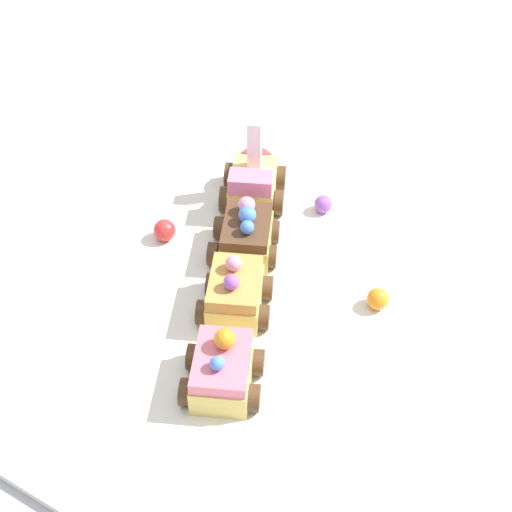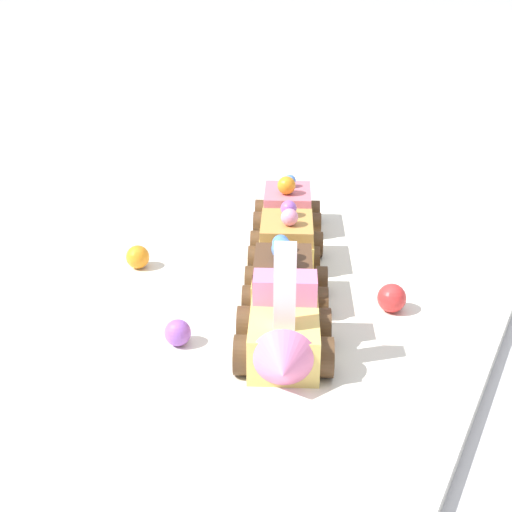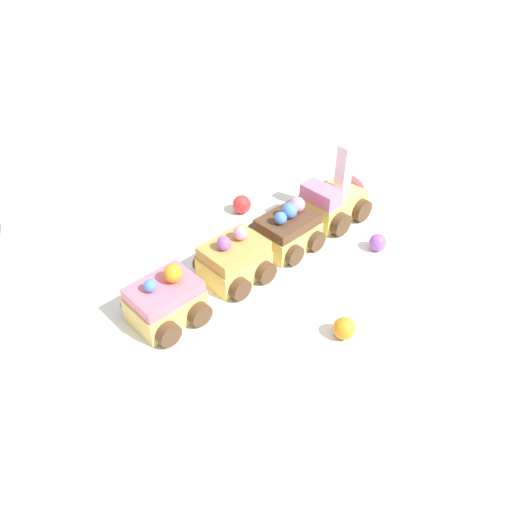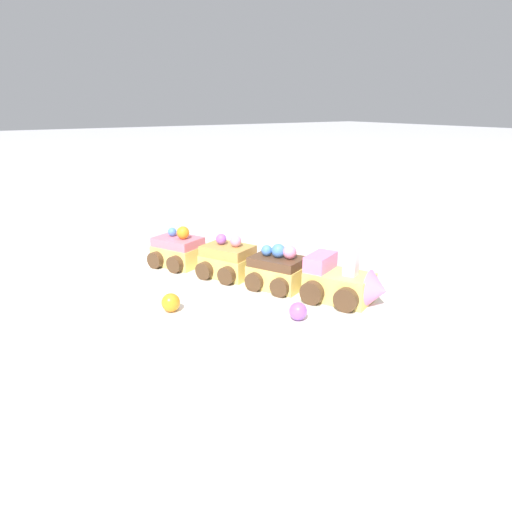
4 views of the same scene
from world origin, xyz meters
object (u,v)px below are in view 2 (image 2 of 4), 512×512
Objects in this scene: cake_car_caramel at (287,243)px; gumball_orange at (138,257)px; cake_train_locomotive at (284,335)px; gumball_purple at (178,333)px; cake_car_chocolate at (285,280)px; cake_car_strawberry at (287,210)px; gumball_red at (392,298)px.

gumball_orange is (0.08, -0.13, -0.01)m from cake_car_caramel.
gumball_purple is (0.01, -0.09, -0.01)m from cake_train_locomotive.
cake_train_locomotive is 1.24× the size of cake_car_chocolate.
cake_car_strawberry is at bearing -174.39° from gumball_purple.
cake_train_locomotive reaches higher than cake_car_chocolate.
cake_car_caramel is at bearing 179.97° from cake_train_locomotive.
cake_car_chocolate is at bearing -0.07° from cake_car_strawberry.
gumball_purple is (0.19, -0.01, -0.01)m from cake_car_caramel.
cake_car_chocolate is 0.19m from cake_car_strawberry.
cake_car_caramel is 3.71× the size of gumball_red.
cake_car_strawberry is at bearing 179.93° from cake_car_chocolate.
cake_car_chocolate is 1.00× the size of cake_car_strawberry.
gumball_red is (-0.03, 0.09, -0.01)m from cake_car_chocolate.
cake_car_strawberry is 0.28m from gumball_purple.
cake_car_caramel is 0.19m from gumball_purple.
gumball_purple is at bearing -18.26° from cake_car_strawberry.
cake_car_caramel is 1.00× the size of cake_car_strawberry.
gumball_red is (0.14, 0.17, -0.01)m from cake_car_strawberry.
cake_car_caramel is 0.15m from gumball_orange.
cake_train_locomotive is 0.13m from gumball_red.
cake_train_locomotive is 1.24× the size of cake_car_strawberry.
gumball_purple is 0.20m from gumball_red.
cake_car_chocolate is 0.17m from gumball_orange.
cake_train_locomotive is at bearing 0.15° from cake_car_chocolate.
gumball_purple is 0.85× the size of gumball_red.
cake_car_chocolate and cake_car_caramel have the same top height.
gumball_red is 0.26m from gumball_orange.
cake_train_locomotive is 0.09m from gumball_purple.
cake_car_chocolate is 4.05× the size of gumball_orange.
cake_car_chocolate is 4.34× the size of gumball_purple.
cake_train_locomotive is at bearing 0.01° from cake_car_strawberry.
gumball_purple is at bearing -45.90° from gumball_red.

